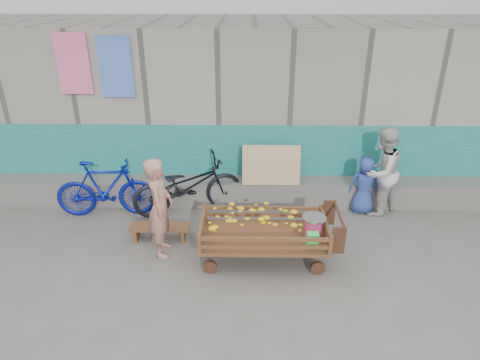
{
  "coord_description": "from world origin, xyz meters",
  "views": [
    {
      "loc": [
        -0.13,
        -4.57,
        3.75
      ],
      "look_at": [
        -0.22,
        1.2,
        1.0
      ],
      "focal_mm": 32.0,
      "sensor_mm": 36.0,
      "label": 1
    }
  ],
  "objects_px": {
    "bench": "(160,229)",
    "bicycle_dark": "(188,186)",
    "vendor_man": "(160,208)",
    "woman": "(381,172)",
    "child": "(364,185)",
    "bicycle_blue": "(106,189)",
    "banana_cart": "(261,226)"
  },
  "relations": [
    {
      "from": "bench",
      "to": "bicycle_dark",
      "type": "bearing_deg",
      "value": 68.04
    },
    {
      "from": "vendor_man",
      "to": "bicycle_dark",
      "type": "xyz_separation_m",
      "value": [
        0.24,
        1.23,
        -0.26
      ]
    },
    {
      "from": "woman",
      "to": "child",
      "type": "bearing_deg",
      "value": -47.71
    },
    {
      "from": "bicycle_blue",
      "to": "vendor_man",
      "type": "bearing_deg",
      "value": -137.87
    },
    {
      "from": "vendor_man",
      "to": "child",
      "type": "distance_m",
      "value": 3.51
    },
    {
      "from": "bicycle_blue",
      "to": "child",
      "type": "bearing_deg",
      "value": -91.63
    },
    {
      "from": "bench",
      "to": "woman",
      "type": "distance_m",
      "value": 3.79
    },
    {
      "from": "bench",
      "to": "child",
      "type": "height_order",
      "value": "child"
    },
    {
      "from": "woman",
      "to": "bicycle_blue",
      "type": "relative_size",
      "value": 0.92
    },
    {
      "from": "woman",
      "to": "bicycle_blue",
      "type": "bearing_deg",
      "value": -39.79
    },
    {
      "from": "child",
      "to": "vendor_man",
      "type": "bearing_deg",
      "value": 22.73
    },
    {
      "from": "woman",
      "to": "child",
      "type": "xyz_separation_m",
      "value": [
        -0.25,
        0.03,
        -0.27
      ]
    },
    {
      "from": "woman",
      "to": "bicycle_dark",
      "type": "xyz_separation_m",
      "value": [
        -3.27,
        -0.03,
        -0.28
      ]
    },
    {
      "from": "bench",
      "to": "vendor_man",
      "type": "bearing_deg",
      "value": -71.9
    },
    {
      "from": "banana_cart",
      "to": "bench",
      "type": "height_order",
      "value": "banana_cart"
    },
    {
      "from": "woman",
      "to": "vendor_man",
      "type": "bearing_deg",
      "value": -22.16
    },
    {
      "from": "banana_cart",
      "to": "woman",
      "type": "height_order",
      "value": "woman"
    },
    {
      "from": "woman",
      "to": "child",
      "type": "relative_size",
      "value": 1.52
    },
    {
      "from": "banana_cart",
      "to": "bicycle_dark",
      "type": "distance_m",
      "value": 1.85
    },
    {
      "from": "bench",
      "to": "bicycle_dark",
      "type": "height_order",
      "value": "bicycle_dark"
    },
    {
      "from": "bench",
      "to": "vendor_man",
      "type": "distance_m",
      "value": 0.7
    },
    {
      "from": "child",
      "to": "bench",
      "type": "bearing_deg",
      "value": 16.58
    },
    {
      "from": "vendor_man",
      "to": "child",
      "type": "xyz_separation_m",
      "value": [
        3.26,
        1.29,
        -0.25
      ]
    },
    {
      "from": "bench",
      "to": "bicycle_blue",
      "type": "relative_size",
      "value": 0.55
    },
    {
      "from": "vendor_man",
      "to": "bicycle_blue",
      "type": "bearing_deg",
      "value": 41.83
    },
    {
      "from": "banana_cart",
      "to": "bench",
      "type": "xyz_separation_m",
      "value": [
        -1.57,
        0.52,
        -0.4
      ]
    },
    {
      "from": "banana_cart",
      "to": "bicycle_blue",
      "type": "xyz_separation_m",
      "value": [
        -2.59,
        1.25,
        -0.06
      ]
    },
    {
      "from": "banana_cart",
      "to": "bicycle_dark",
      "type": "relative_size",
      "value": 1.03
    },
    {
      "from": "bench",
      "to": "vendor_man",
      "type": "xyz_separation_m",
      "value": [
        0.12,
        -0.36,
        0.59
      ]
    },
    {
      "from": "bicycle_dark",
      "to": "child",
      "type": "bearing_deg",
      "value": -108.66
    },
    {
      "from": "vendor_man",
      "to": "woman",
      "type": "distance_m",
      "value": 3.73
    },
    {
      "from": "woman",
      "to": "bench",
      "type": "bearing_deg",
      "value": -27.93
    }
  ]
}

